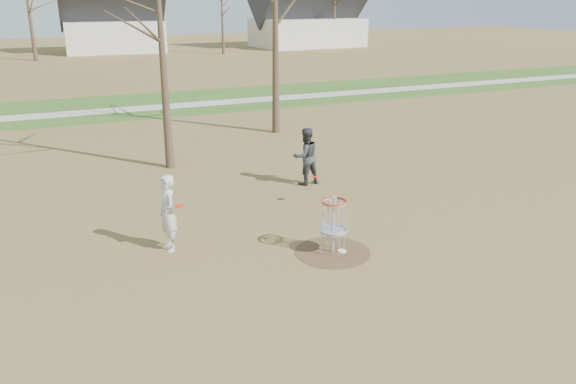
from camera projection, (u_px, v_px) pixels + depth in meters
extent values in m
plane|color=brown|center=(333.00, 252.00, 13.29)|extent=(160.00, 160.00, 0.00)
cube|color=#2D5119|center=(157.00, 104.00, 31.45)|extent=(160.00, 8.00, 0.01)
cube|color=#9E9E99|center=(161.00, 107.00, 30.58)|extent=(160.00, 1.50, 0.01)
cylinder|color=#47331E|center=(333.00, 252.00, 13.29)|extent=(1.80, 1.80, 0.01)
imported|color=silver|center=(168.00, 213.00, 13.14)|extent=(0.49, 0.71, 1.85)
imported|color=#35363B|center=(306.00, 156.00, 17.81)|extent=(0.96, 0.78, 1.84)
cylinder|color=white|center=(342.00, 251.00, 13.30)|extent=(0.22, 0.22, 0.02)
cylinder|color=#FF2F0D|center=(316.00, 177.00, 16.00)|extent=(0.22, 0.22, 0.08)
cylinder|color=red|center=(179.00, 206.00, 12.90)|extent=(0.22, 0.22, 0.02)
cylinder|color=#9EA3AD|center=(333.00, 226.00, 13.06)|extent=(0.05, 0.05, 1.35)
cylinder|color=#9EA3AD|center=(333.00, 231.00, 13.11)|extent=(0.64, 0.64, 0.04)
torus|color=#9EA3AD|center=(334.00, 203.00, 12.87)|extent=(0.60, 0.60, 0.04)
torus|color=red|center=(334.00, 201.00, 12.86)|extent=(0.60, 0.60, 0.04)
cone|color=#382B1E|center=(163.00, 59.00, 18.65)|extent=(0.32, 0.32, 7.50)
cone|color=#382B1E|center=(275.00, 33.00, 23.58)|extent=(0.36, 0.36, 8.50)
cone|color=#382B1E|center=(29.00, 10.00, 51.06)|extent=(0.40, 0.40, 9.00)
cone|color=#382B1E|center=(222.00, 19.00, 57.32)|extent=(0.32, 0.32, 7.00)
cone|color=#382B1E|center=(334.00, 10.00, 64.08)|extent=(0.38, 0.38, 8.50)
cube|color=silver|center=(114.00, 37.00, 60.23)|extent=(10.24, 7.34, 3.20)
pyramid|color=#2D2D33|center=(111.00, 3.00, 59.11)|extent=(10.74, 7.36, 3.55)
cube|color=silver|center=(307.00, 33.00, 66.80)|extent=(12.40, 8.62, 3.20)
pyramid|color=#2D2D33|center=(307.00, 0.00, 65.60)|extent=(13.00, 8.65, 4.06)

